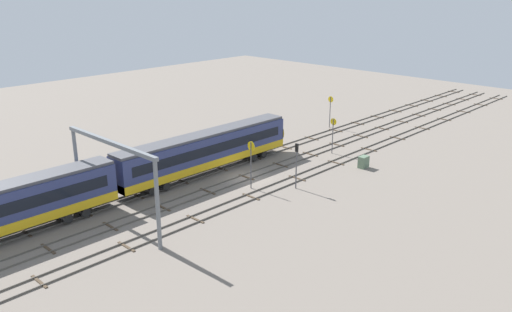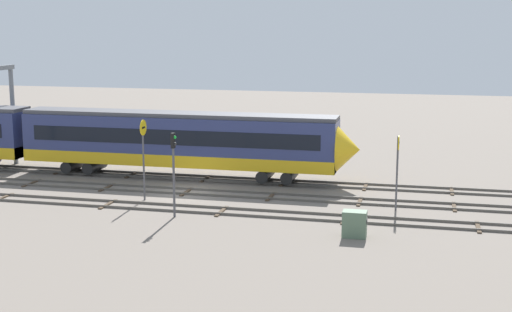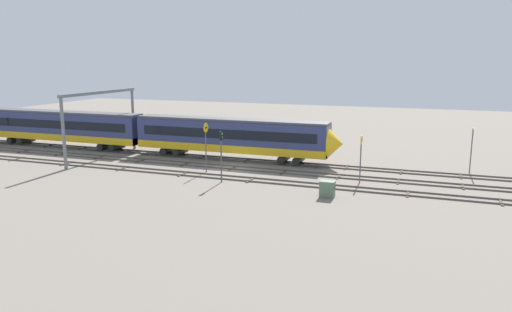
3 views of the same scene
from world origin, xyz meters
The scene contains 8 objects.
ground_plane centered at (0.00, 0.00, 0.00)m, with size 152.38×152.38×0.00m, color slate.
track_near_foreground centered at (0.00, -4.44, 0.07)m, with size 136.38×2.40×0.16m.
track_second_near centered at (0.00, 0.00, 0.07)m, with size 136.38×2.40×0.16m.
track_with_train centered at (0.00, 4.44, 0.07)m, with size 136.38×2.40×0.16m.
speed_sign_near_foreground centered at (14.24, -1.74, 3.08)m, with size 0.14×0.90×4.74m.
speed_sign_far_trackside centered at (-1.97, -2.68, 3.53)m, with size 0.14×1.02×5.32m.
signal_light_trackside_departure centered at (1.39, -6.23, 3.30)m, with size 0.31×0.32×5.10m.
relay_cabinet centered at (12.26, -7.83, 0.73)m, with size 1.32×0.85×1.45m.
Camera 2 is at (15.62, -45.12, 11.31)m, focal length 49.76 mm.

